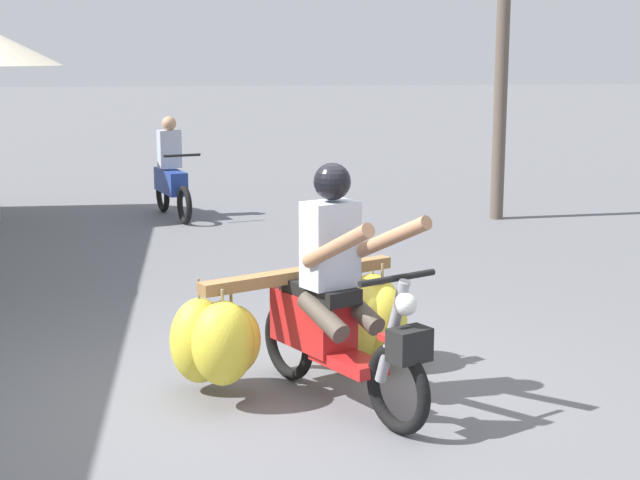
% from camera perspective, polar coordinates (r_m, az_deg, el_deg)
% --- Properties ---
extents(ground_plane, '(120.00, 120.00, 0.00)m').
position_cam_1_polar(ground_plane, '(6.39, -2.12, -9.67)').
color(ground_plane, slate).
extents(motorbike_main_loaded, '(1.81, 1.93, 1.58)m').
position_cam_1_polar(motorbike_main_loaded, '(6.56, -0.43, -4.71)').
color(motorbike_main_loaded, black).
rests_on(motorbike_main_loaded, ground).
extents(motorbike_distant_ahead_left, '(0.67, 1.57, 1.40)m').
position_cam_1_polar(motorbike_distant_ahead_left, '(13.47, -8.84, 3.74)').
color(motorbike_distant_ahead_left, black).
rests_on(motorbike_distant_ahead_left, ground).
extents(utility_pole, '(0.18, 0.18, 5.07)m').
position_cam_1_polar(utility_pole, '(13.31, 10.82, 12.08)').
color(utility_pole, brown).
rests_on(utility_pole, ground).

